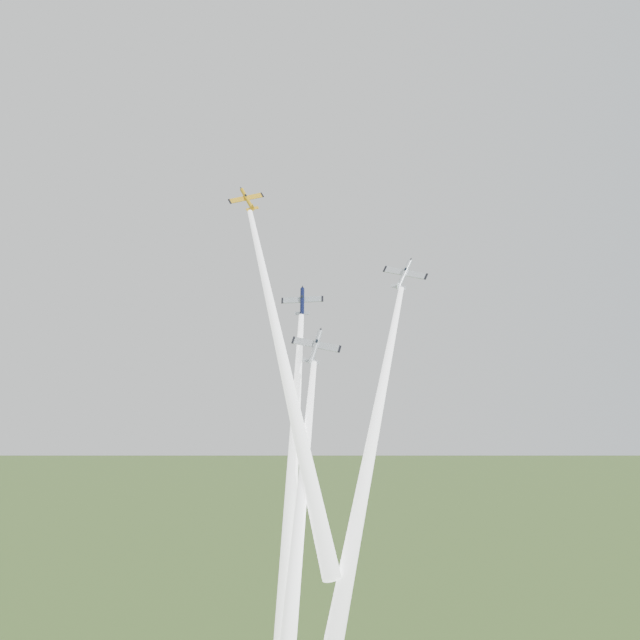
{
  "coord_description": "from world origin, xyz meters",
  "views": [
    {
      "loc": [
        -2.32,
        -143.28,
        79.74
      ],
      "look_at": [
        0.0,
        -6.0,
        92.0
      ],
      "focal_mm": 45.0,
      "sensor_mm": 36.0,
      "label": 1
    }
  ],
  "objects_px": {
    "plane_yellow": "(247,199)",
    "plane_silver_right": "(404,274)",
    "plane_navy": "(302,301)",
    "plane_silver_low": "(315,347)"
  },
  "relations": [
    {
      "from": "plane_yellow",
      "to": "plane_silver_right",
      "type": "distance_m",
      "value": 33.65
    },
    {
      "from": "plane_navy",
      "to": "plane_silver_low",
      "type": "relative_size",
      "value": 0.91
    },
    {
      "from": "plane_navy",
      "to": "plane_silver_low",
      "type": "height_order",
      "value": "plane_navy"
    },
    {
      "from": "plane_navy",
      "to": "plane_silver_right",
      "type": "xyz_separation_m",
      "value": [
        18.36,
        -1.51,
        4.76
      ]
    },
    {
      "from": "plane_silver_right",
      "to": "plane_yellow",
      "type": "bearing_deg",
      "value": -170.89
    },
    {
      "from": "plane_yellow",
      "to": "plane_silver_low",
      "type": "distance_m",
      "value": 35.37
    },
    {
      "from": "plane_navy",
      "to": "plane_silver_low",
      "type": "bearing_deg",
      "value": -72.34
    },
    {
      "from": "plane_yellow",
      "to": "plane_navy",
      "type": "xyz_separation_m",
      "value": [
        10.57,
        -5.97,
        -20.23
      ]
    },
    {
      "from": "plane_yellow",
      "to": "plane_navy",
      "type": "bearing_deg",
      "value": -51.64
    },
    {
      "from": "plane_silver_low",
      "to": "plane_silver_right",
      "type": "bearing_deg",
      "value": 35.58
    }
  ]
}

